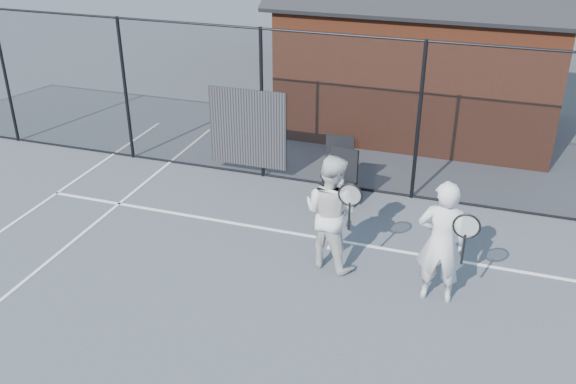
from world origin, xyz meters
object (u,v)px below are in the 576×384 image
(waste_bin, at_px, (340,177))
(chair_right, at_px, (338,182))
(player_back, at_px, (331,212))
(chair_left, at_px, (337,169))
(clubhouse, at_px, (422,59))
(player_front, at_px, (441,242))

(waste_bin, bearing_deg, chair_right, -79.20)
(chair_right, bearing_deg, player_back, -67.09)
(chair_left, height_order, chair_right, chair_left)
(player_back, bearing_deg, clubhouse, 86.77)
(player_back, xyz_separation_m, waste_bin, (-0.43, 2.31, -0.52))
(clubhouse, distance_m, waste_bin, 4.63)
(player_front, bearing_deg, clubhouse, 100.48)
(player_front, height_order, chair_left, player_front)
(player_front, xyz_separation_m, chair_right, (-2.03, 2.19, -0.38))
(waste_bin, bearing_deg, clubhouse, 79.57)
(player_back, distance_m, waste_bin, 2.41)
(player_front, relative_size, player_back, 1.01)
(player_back, bearing_deg, chair_left, 101.93)
(clubhouse, relative_size, chair_left, 5.82)
(player_back, height_order, waste_bin, player_back)
(player_back, height_order, chair_right, player_back)
(chair_left, xyz_separation_m, chair_right, (0.15, -0.50, -0.01))
(player_front, relative_size, chair_right, 1.69)
(clubhouse, relative_size, player_back, 3.52)
(player_back, relative_size, waste_bin, 2.29)
(chair_left, bearing_deg, player_back, -81.97)
(chair_right, height_order, waste_bin, chair_right)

